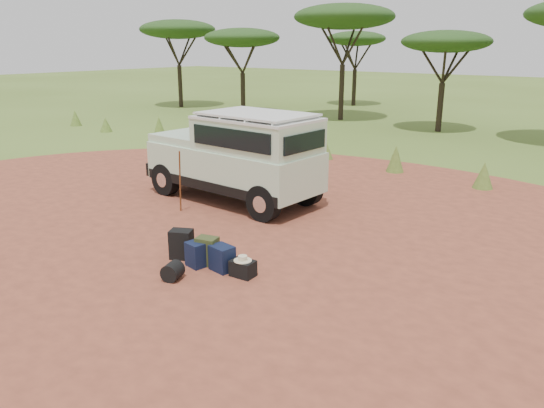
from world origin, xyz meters
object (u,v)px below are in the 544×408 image
Objects in this scene: walking_staff at (180,182)px; backpack_black at (182,244)px; backpack_olive at (207,251)px; duffel_navy at (222,258)px; safari_vehicle at (238,158)px; hard_case at (243,269)px; backpack_navy at (196,255)px.

backpack_black is (2.22, -2.10, -0.52)m from walking_staff.
backpack_olive is 0.42m from duffel_navy.
backpack_black is at bearing -62.31° from safari_vehicle.
walking_staff is 3.74× the size of hard_case.
hard_case is (3.30, -3.73, -1.03)m from safari_vehicle.
backpack_olive is at bearing 175.86° from hard_case.
backpack_black reaches higher than backpack_olive.
walking_staff reaches higher than hard_case.
safari_vehicle is 4.64m from backpack_navy.
backpack_navy reaches higher than hard_case.
hard_case is at bearing 21.87° from backpack_navy.
walking_staff reaches higher than backpack_navy.
walking_staff is 2.76× the size of backpack_black.
backpack_black is 1.06m from duffel_navy.
backpack_black is at bearing 172.25° from backpack_olive.
hard_case is (0.49, 0.03, -0.09)m from duffel_navy.
backpack_black is 0.55m from backpack_navy.
walking_staff is 2.92× the size of backpack_olive.
safari_vehicle is at bearing 135.94° from duffel_navy.
safari_vehicle is 8.71× the size of backpack_black.
safari_vehicle is 4.79m from duffel_navy.
backpack_olive is (2.87, -2.03, -0.53)m from walking_staff.
walking_staff is 4.33m from hard_case.
backpack_olive is at bearing 71.74° from backpack_navy.
backpack_navy is 1.04m from hard_case.
backpack_navy is (0.53, -0.13, -0.05)m from backpack_black.
safari_vehicle reaches higher than backpack_black.
hard_case is (3.77, -2.04, -0.66)m from walking_staff.
duffel_navy is at bearing -24.09° from backpack_black.
backpack_black is 1.35× the size of hard_case.
duffel_navy is at bearing 28.64° from backpack_navy.
walking_staff is at bearing -102.58° from safari_vehicle.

